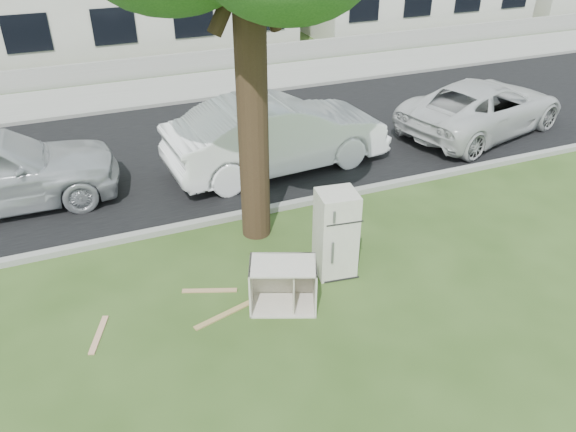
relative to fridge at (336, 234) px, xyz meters
name	(u,v)px	position (x,y,z in m)	size (l,w,h in m)	color
ground	(314,280)	(-0.44, -0.12, -0.77)	(120.00, 120.00, 0.00)	#2E4719
road	(217,147)	(-0.44, 5.88, -0.77)	(120.00, 7.00, 0.01)	black
kerb_near	(265,212)	(-0.44, 2.33, -0.77)	(120.00, 0.18, 0.12)	gray
kerb_far	(185,103)	(-0.44, 9.43, -0.77)	(120.00, 0.18, 0.12)	gray
sidewalk	(175,89)	(-0.44, 10.88, -0.77)	(120.00, 2.80, 0.01)	gray
low_wall	(164,65)	(-0.44, 12.48, -0.42)	(120.00, 0.15, 0.70)	gray
fridge	(336,234)	(0.00, 0.00, 0.00)	(0.64, 0.59, 1.54)	beige
cabinet	(283,285)	(-1.16, -0.52, -0.37)	(1.03, 0.64, 0.81)	beige
plank_a	(228,313)	(-2.04, -0.39, -0.76)	(1.19, 0.10, 0.02)	#A88A51
plank_b	(210,290)	(-2.16, 0.27, -0.76)	(0.91, 0.09, 0.02)	tan
plank_c	(99,335)	(-3.97, -0.13, -0.76)	(0.82, 0.09, 0.02)	tan
car_center	(278,134)	(0.58, 4.20, 0.08)	(1.79, 5.15, 1.70)	white
car_right	(483,107)	(6.44, 4.21, -0.08)	(2.29, 4.96, 1.38)	silver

